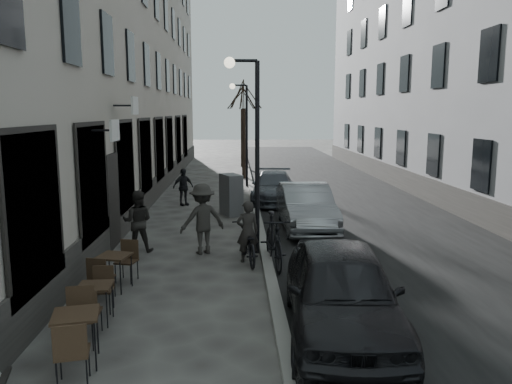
{
  "coord_description": "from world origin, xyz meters",
  "views": [
    {
      "loc": [
        -0.57,
        -6.9,
        3.74
      ],
      "look_at": [
        -0.07,
        5.06,
        1.8
      ],
      "focal_mm": 35.0,
      "sensor_mm": 36.0,
      "label": 1
    }
  ],
  "objects": [
    {
      "name": "car_near",
      "position": [
        1.19,
        1.0,
        0.77
      ],
      "size": [
        2.17,
        4.63,
        1.53
      ],
      "primitive_type": "imported",
      "rotation": [
        0.0,
        0.0,
        -0.08
      ],
      "color": "black",
      "rests_on": "ground"
    },
    {
      "name": "kerb",
      "position": [
        0.2,
        16.0,
        0.06
      ],
      "size": [
        0.25,
        60.0,
        0.12
      ],
      "primitive_type": "cube",
      "color": "gray",
      "rests_on": "ground"
    },
    {
      "name": "pedestrian_near",
      "position": [
        -3.2,
        6.27,
        0.83
      ],
      "size": [
        0.81,
        0.64,
        1.66
      ],
      "primitive_type": "imported",
      "rotation": [
        0.0,
        0.0,
        3.15
      ],
      "color": "black",
      "rests_on": "ground"
    },
    {
      "name": "streetlamp_near",
      "position": [
        -0.17,
        6.0,
        3.16
      ],
      "size": [
        0.9,
        0.28,
        5.09
      ],
      "color": "black",
      "rests_on": "ground"
    },
    {
      "name": "bicycle",
      "position": [
        -0.28,
        5.21,
        0.48
      ],
      "size": [
        0.89,
        1.88,
        0.95
      ],
      "primitive_type": "imported",
      "rotation": [
        0.0,
        0.0,
        3.29
      ],
      "color": "black",
      "rests_on": "ground"
    },
    {
      "name": "streetlamp_far",
      "position": [
        -0.17,
        18.0,
        3.16
      ],
      "size": [
        0.9,
        0.28,
        5.09
      ],
      "color": "black",
      "rests_on": "ground"
    },
    {
      "name": "moped",
      "position": [
        0.35,
        4.83,
        0.65
      ],
      "size": [
        0.8,
        2.2,
        1.29
      ],
      "primitive_type": "imported",
      "rotation": [
        0.0,
        0.0,
        0.09
      ],
      "color": "black",
      "rests_on": "ground"
    },
    {
      "name": "car_mid",
      "position": [
        1.67,
        8.71,
        0.72
      ],
      "size": [
        1.59,
        4.37,
        1.43
      ],
      "primitive_type": "imported",
      "rotation": [
        0.0,
        0.0,
        0.02
      ],
      "color": "gray",
      "rests_on": "ground"
    },
    {
      "name": "pedestrian_far",
      "position": [
        -2.67,
        12.94,
        0.75
      ],
      "size": [
        0.93,
        0.78,
        1.49
      ],
      "primitive_type": "imported",
      "rotation": [
        0.0,
        0.0,
        0.58
      ],
      "color": "black",
      "rests_on": "ground"
    },
    {
      "name": "bistro_set_c",
      "position": [
        -3.13,
        3.33,
        0.46
      ],
      "size": [
        0.77,
        1.57,
        0.9
      ],
      "rotation": [
        0.0,
        0.0,
        -0.24
      ],
      "color": "black",
      "rests_on": "ground"
    },
    {
      "name": "ground",
      "position": [
        0.0,
        0.0,
        0.0
      ],
      "size": [
        120.0,
        120.0,
        0.0
      ],
      "primitive_type": "plane",
      "color": "#3B3836",
      "rests_on": "ground"
    },
    {
      "name": "cyclist_rider",
      "position": [
        -0.28,
        5.21,
        0.78
      ],
      "size": [
        0.62,
        0.45,
        1.56
      ],
      "primitive_type": "imported",
      "rotation": [
        0.0,
        0.0,
        3.29
      ],
      "color": "black",
      "rests_on": "ground"
    },
    {
      "name": "utility_cabinet",
      "position": [
        -0.74,
        10.98,
        0.75
      ],
      "size": [
        0.9,
        1.13,
        1.49
      ],
      "primitive_type": "cube",
      "rotation": [
        0.0,
        0.0,
        0.41
      ],
      "color": "#5C5D5F",
      "rests_on": "ground"
    },
    {
      "name": "bistro_set_a",
      "position": [
        -2.94,
        0.15,
        0.49
      ],
      "size": [
        0.78,
        1.66,
        0.95
      ],
      "rotation": [
        0.0,
        0.0,
        0.21
      ],
      "color": "black",
      "rests_on": "ground"
    },
    {
      "name": "building_left",
      "position": [
        -6.0,
        16.5,
        8.0
      ],
      "size": [
        4.0,
        35.0,
        16.0
      ],
      "primitive_type": "cube",
      "color": "#A89F8D",
      "rests_on": "ground"
    },
    {
      "name": "car_far",
      "position": [
        1.0,
        13.53,
        0.62
      ],
      "size": [
        2.13,
        4.43,
        1.24
      ],
      "primitive_type": "imported",
      "rotation": [
        0.0,
        0.0,
        -0.09
      ],
      "color": "#3E424A",
      "rests_on": "ground"
    },
    {
      "name": "building_right",
      "position": [
        9.5,
        16.5,
        8.0
      ],
      "size": [
        4.0,
        35.0,
        16.0
      ],
      "primitive_type": "cube",
      "color": "gray",
      "rests_on": "ground"
    },
    {
      "name": "road",
      "position": [
        3.85,
        16.0,
        0.0
      ],
      "size": [
        7.3,
        60.0,
        0.0
      ],
      "primitive_type": "cube",
      "color": "black",
      "rests_on": "ground"
    },
    {
      "name": "bistro_set_b",
      "position": [
        -3.07,
        1.64,
        0.43
      ],
      "size": [
        0.6,
        1.44,
        0.84
      ],
      "rotation": [
        0.0,
        0.0,
        0.04
      ],
      "color": "black",
      "rests_on": "ground"
    },
    {
      "name": "pedestrian_mid",
      "position": [
        -1.45,
        6.02,
        0.93
      ],
      "size": [
        1.38,
        1.11,
        1.87
      ],
      "primitive_type": "imported",
      "rotation": [
        0.0,
        0.0,
        3.54
      ],
      "color": "#2C2A26",
      "rests_on": "ground"
    },
    {
      "name": "tree_far",
      "position": [
        -0.1,
        27.0,
        4.66
      ],
      "size": [
        2.4,
        2.4,
        5.7
      ],
      "color": "black",
      "rests_on": "ground"
    },
    {
      "name": "tree_near",
      "position": [
        -0.1,
        21.0,
        4.66
      ],
      "size": [
        2.4,
        2.4,
        5.7
      ],
      "color": "black",
      "rests_on": "ground"
    }
  ]
}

